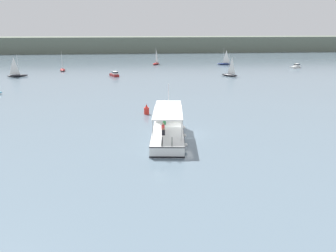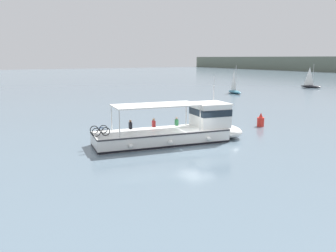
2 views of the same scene
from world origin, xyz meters
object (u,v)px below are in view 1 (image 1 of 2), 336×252
sailboat_near_starboard (156,63)px  sailboat_near_port (230,74)px  channel_buoy (147,110)px  ferry_main (168,127)px  motorboat_mid_channel (296,66)px  sailboat_horizon_east (224,63)px  sailboat_far_left (17,75)px  sailboat_off_stern (63,69)px  motorboat_horizon_west (114,74)px

sailboat_near_starboard → sailboat_near_port: bearing=-64.0°
sailboat_near_port → channel_buoy: size_ratio=3.86×
ferry_main → channel_buoy: size_ratio=9.30×
motorboat_mid_channel → sailboat_horizon_east: bearing=147.3°
ferry_main → sailboat_far_left: bearing=119.5°
ferry_main → sailboat_off_stern: 68.84m
sailboat_off_stern → sailboat_near_starboard: bearing=27.4°
sailboat_near_port → channel_buoy: (-23.07, -37.67, 0.03)m
ferry_main → sailboat_near_port: 52.77m
sailboat_off_stern → sailboat_far_left: same height
sailboat_near_port → sailboat_near_starboard: same height
sailboat_near_port → sailboat_far_left: same height
motorboat_mid_channel → sailboat_off_stern: bearing=179.0°
ferry_main → motorboat_mid_channel: size_ratio=3.44×
sailboat_near_port → channel_buoy: 44.17m
sailboat_near_starboard → sailboat_horizon_east: bearing=-9.3°
sailboat_horizon_east → channel_buoy: (-29.67, -65.56, 0.03)m
sailboat_far_left → motorboat_horizon_west: (23.53, -2.18, 0.00)m
sailboat_far_left → sailboat_near_port: bearing=-6.0°
motorboat_mid_channel → sailboat_horizon_east: sailboat_horizon_east is taller
sailboat_near_starboard → channel_buoy: bearing=-96.4°
sailboat_horizon_east → sailboat_near_starboard: same height
sailboat_far_left → sailboat_off_stern: bearing=52.9°
sailboat_far_left → motorboat_mid_channel: bearing=7.8°
ferry_main → motorboat_horizon_west: size_ratio=3.40×
sailboat_off_stern → sailboat_near_starboard: size_ratio=1.00×
channel_buoy → sailboat_near_starboard: bearing=83.6°
motorboat_mid_channel → sailboat_far_left: 77.64m
sailboat_near_port → sailboat_horizon_east: (6.59, 27.89, 0.00)m
sailboat_far_left → sailboat_near_starboard: same height
sailboat_off_stern → channel_buoy: bearing=-70.2°
motorboat_mid_channel → sailboat_near_starboard: (-40.47, 15.50, -0.00)m
sailboat_near_port → channel_buoy: sailboat_near_port is taller
sailboat_near_port → sailboat_near_starboard: bearing=116.0°
motorboat_horizon_west → sailboat_near_starboard: (12.92, 28.23, -0.00)m
sailboat_off_stern → sailboat_horizon_east: (49.45, 10.71, 0.00)m
sailboat_near_port → sailboat_horizon_east: size_ratio=1.00×
motorboat_horizon_west → sailboat_horizon_east: sailboat_horizon_east is taller
sailboat_near_port → sailboat_near_starboard: (-15.32, 31.47, 0.00)m
ferry_main → sailboat_near_starboard: size_ratio=2.41×
sailboat_near_starboard → motorboat_horizon_west: bearing=-114.6°
sailboat_far_left → channel_buoy: sailboat_far_left is taller
sailboat_near_port → sailboat_off_stern: bearing=158.2°
sailboat_near_port → motorboat_mid_channel: 29.79m
motorboat_mid_channel → sailboat_horizon_east: (-18.55, 11.92, -0.00)m
sailboat_off_stern → sailboat_near_starboard: 31.02m
motorboat_horizon_west → sailboat_horizon_east: size_ratio=0.71×
ferry_main → sailboat_near_port: size_ratio=2.41×
motorboat_mid_channel → sailboat_near_port: bearing=-147.6°
motorboat_mid_channel → sailboat_near_starboard: sailboat_near_starboard is taller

